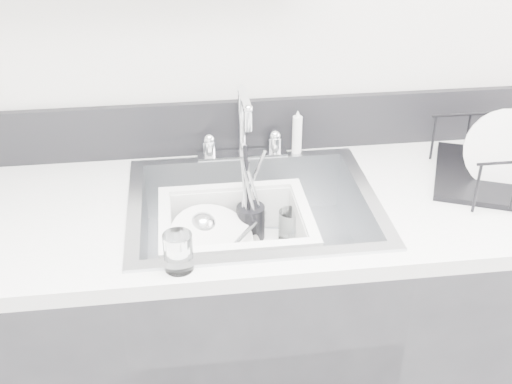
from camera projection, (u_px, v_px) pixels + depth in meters
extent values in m
cube|color=silver|center=(239.00, 24.00, 1.72)|extent=(3.50, 0.02, 2.60)
cube|color=#27272B|center=(254.00, 341.00, 1.89)|extent=(3.20, 0.62, 0.88)
cube|color=silver|center=(253.00, 209.00, 1.66)|extent=(3.20, 0.62, 0.04)
cube|color=black|center=(240.00, 126.00, 1.86)|extent=(3.20, 0.02, 0.16)
cube|color=silver|center=(242.00, 155.00, 1.86)|extent=(0.26, 0.06, 0.02)
cylinder|color=silver|center=(209.00, 149.00, 1.84)|extent=(0.04, 0.04, 0.05)
cylinder|color=silver|center=(275.00, 145.00, 1.86)|extent=(0.04, 0.04, 0.05)
cylinder|color=silver|center=(242.00, 123.00, 1.81)|extent=(0.02, 0.02, 0.20)
cylinder|color=silver|center=(245.00, 98.00, 1.70)|extent=(0.02, 0.15, 0.02)
cylinder|color=white|center=(297.00, 133.00, 1.85)|extent=(0.03, 0.03, 0.14)
cylinder|color=white|center=(216.00, 254.00, 1.70)|extent=(0.24, 0.24, 0.01)
cylinder|color=white|center=(218.00, 248.00, 1.70)|extent=(0.23, 0.23, 0.01)
cylinder|color=white|center=(212.00, 239.00, 1.68)|extent=(0.27, 0.26, 0.10)
cylinder|color=black|center=(251.00, 222.00, 1.76)|extent=(0.08, 0.08, 0.10)
cylinder|color=silver|center=(246.00, 193.00, 1.72)|extent=(0.01, 0.05, 0.19)
cylinder|color=silver|center=(256.00, 199.00, 1.72)|extent=(0.02, 0.04, 0.17)
cylinder|color=black|center=(247.00, 188.00, 1.71)|extent=(0.01, 0.06, 0.21)
cylinder|color=white|center=(290.00, 226.00, 1.75)|extent=(0.06, 0.06, 0.09)
cylinder|color=white|center=(178.00, 252.00, 1.39)|extent=(0.09, 0.09, 0.09)
imported|color=white|center=(283.00, 263.00, 1.66)|extent=(0.11, 0.11, 0.03)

